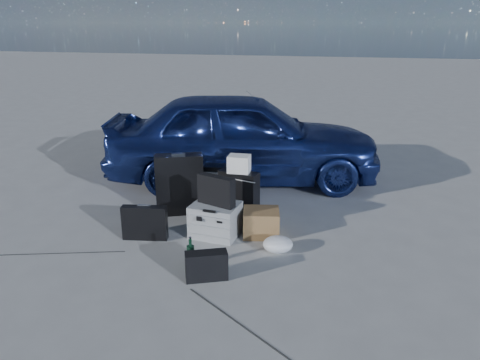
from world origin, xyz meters
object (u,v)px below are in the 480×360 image
at_px(suitcase_right, 239,195).
at_px(green_bottle, 191,252).
at_px(suitcase_left, 179,184).
at_px(duffel_bag, 215,190).
at_px(car, 243,137).
at_px(briefcase, 145,223).
at_px(pelican_case, 216,220).
at_px(cardboard_box, 261,223).

height_order(suitcase_right, green_bottle, suitcase_right).
bearing_deg(suitcase_left, duffel_bag, 25.85).
bearing_deg(car, green_bottle, 168.50).
relative_size(briefcase, duffel_bag, 0.61).
relative_size(car, suitcase_left, 5.23).
distance_m(pelican_case, duffel_bag, 0.94).
bearing_deg(green_bottle, suitcase_left, 115.39).
xyz_separation_m(suitcase_left, suitcase_right, (0.73, 0.05, -0.08)).
xyz_separation_m(duffel_bag, green_bottle, (0.26, -1.63, -0.05)).
bearing_deg(suitcase_left, green_bottle, -88.54).
xyz_separation_m(pelican_case, duffel_bag, (-0.28, 0.89, 0.02)).
bearing_deg(pelican_case, duffel_bag, 113.23).
bearing_deg(duffel_bag, pelican_case, -76.39).
xyz_separation_m(suitcase_left, cardboard_box, (1.10, -0.37, -0.23)).
bearing_deg(green_bottle, briefcase, 146.86).
relative_size(pelican_case, briefcase, 1.03).
distance_m(suitcase_left, duffel_bag, 0.54).
distance_m(car, suitcase_right, 1.45).
xyz_separation_m(car, briefcase, (-0.55, -2.21, -0.48)).
relative_size(pelican_case, green_bottle, 1.71).
distance_m(pelican_case, cardboard_box, 0.50).
bearing_deg(car, suitcase_right, 177.38).
relative_size(duffel_bag, cardboard_box, 2.03).
relative_size(car, cardboard_box, 9.99).
distance_m(briefcase, suitcase_left, 0.81).
bearing_deg(cardboard_box, suitcase_right, 130.64).
xyz_separation_m(suitcase_left, duffel_bag, (0.33, 0.39, -0.18)).
height_order(car, green_bottle, car).
relative_size(suitcase_right, duffel_bag, 0.73).
bearing_deg(briefcase, cardboard_box, 8.51).
bearing_deg(suitcase_left, suitcase_right, -19.95).
bearing_deg(suitcase_left, briefcase, -121.29).
bearing_deg(suitcase_right, car, 117.11).
bearing_deg(suitcase_right, cardboard_box, -34.18).
xyz_separation_m(suitcase_left, green_bottle, (0.59, -1.23, -0.23)).
bearing_deg(cardboard_box, duffel_bag, 135.12).
relative_size(cardboard_box, green_bottle, 1.33).
bearing_deg(suitcase_left, cardboard_box, -42.73).
bearing_deg(pelican_case, green_bottle, -86.33).
height_order(briefcase, green_bottle, briefcase).
height_order(pelican_case, cardboard_box, pelican_case).
relative_size(suitcase_left, duffel_bag, 0.94).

